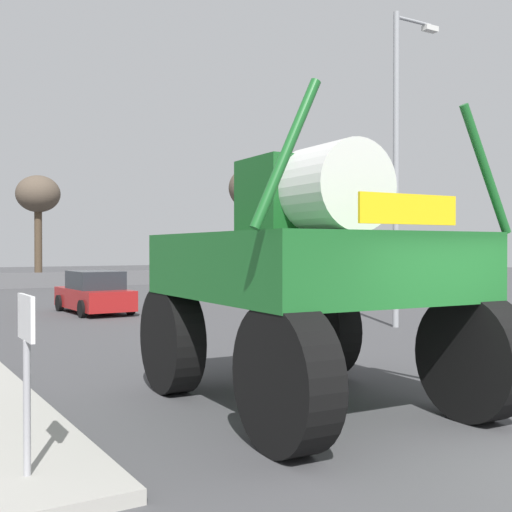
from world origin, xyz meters
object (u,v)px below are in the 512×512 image
Objects in this scene: lane_arrow_sign at (26,351)px; bare_tree_right at (256,190)px; traffic_signal_near_right at (337,230)px; streetlight_near_right at (399,155)px; bare_tree_far_center at (38,197)px; oversize_sprayer at (309,273)px; sedan_ahead at (94,293)px.

bare_tree_right is at bearing 54.00° from lane_arrow_sign.
streetlight_near_right is at bearing 22.77° from traffic_signal_near_right.
traffic_signal_near_right is 0.58× the size of bare_tree_far_center.
oversize_sprayer reaches higher than traffic_signal_near_right.
streetlight_near_right is (7.82, 6.30, 3.11)m from oversize_sprayer.
sedan_ahead is (1.33, 14.92, -1.25)m from oversize_sprayer.
bare_tree_right is (10.06, 5.37, 4.60)m from sedan_ahead.
streetlight_near_right reaches higher than bare_tree_right.
streetlight_near_right reaches higher than oversize_sprayer.
streetlight_near_right reaches higher than bare_tree_far_center.
oversize_sprayer is at bearing -119.31° from bare_tree_right.
lane_arrow_sign is 4.52m from oversize_sprayer.
streetlight_near_right is at bearing -104.32° from bare_tree_right.
traffic_signal_near_right reaches higher than lane_arrow_sign.
bare_tree_far_center is (7.20, 32.26, 3.97)m from lane_arrow_sign.
lane_arrow_sign is 0.19× the size of streetlight_near_right.
traffic_signal_near_right is at bearing 35.34° from lane_arrow_sign.
traffic_signal_near_right is at bearing -39.42° from oversize_sprayer.
bare_tree_right reaches higher than bare_tree_far_center.
bare_tree_far_center is (-4.91, 24.67, 0.24)m from streetlight_near_right.
bare_tree_far_center is at bearing 93.18° from traffic_signal_near_right.
streetlight_near_right is at bearing -78.75° from bare_tree_far_center.
bare_tree_far_center reaches higher than traffic_signal_near_right.
bare_tree_far_center is at bearing 101.25° from streetlight_near_right.
traffic_signal_near_right is 0.41× the size of streetlight_near_right.
streetlight_near_right is 1.40× the size of bare_tree_right.
streetlight_near_right is (3.45, 1.45, 2.30)m from traffic_signal_near_right.
oversize_sprayer is at bearing -132.01° from traffic_signal_near_right.
oversize_sprayer is 0.82× the size of bare_tree_far_center.
traffic_signal_near_right is 4.39m from streetlight_near_right.
lane_arrow_sign is at bearing -126.00° from bare_tree_right.
bare_tree_right is at bearing -63.39° from sedan_ahead.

